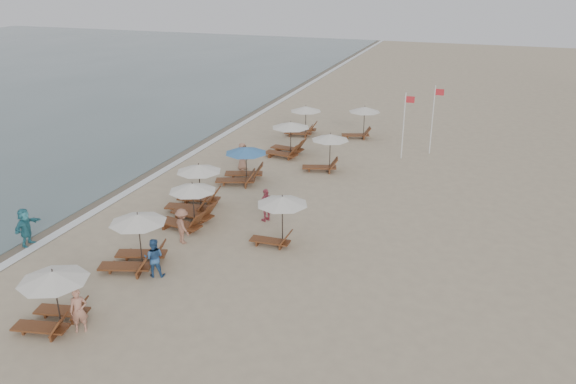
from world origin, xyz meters
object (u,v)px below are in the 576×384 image
(lounger_station_2, at_px, (188,206))
(lounger_station_5, at_px, (287,139))
(inland_station_0, at_px, (278,213))
(beachgoer_far_a, at_px, (266,205))
(inland_station_2, at_px, (361,119))
(beachgoer_far_b, at_px, (243,156))
(lounger_station_3, at_px, (195,189))
(beachgoer_mid_a, at_px, (154,258))
(beachgoer_mid_b, at_px, (182,226))
(lounger_station_1, at_px, (135,242))
(inland_station_1, at_px, (325,149))
(waterline_walker, at_px, (26,227))
(flag_pole_near, at_px, (404,122))
(lounger_station_4, at_px, (242,165))
(beachgoer_near, at_px, (79,311))
(lounger_station_6, at_px, (303,120))
(lounger_station_0, at_px, (52,297))

(lounger_station_2, height_order, lounger_station_5, lounger_station_5)
(lounger_station_2, xyz_separation_m, inland_station_0, (4.65, -0.51, 0.50))
(inland_station_0, xyz_separation_m, beachgoer_far_a, (-1.40, 2.16, -0.67))
(inland_station_2, height_order, beachgoer_far_b, inland_station_2)
(lounger_station_3, xyz_separation_m, beachgoer_far_b, (-0.18, 6.27, -0.24))
(lounger_station_5, xyz_separation_m, beachgoer_mid_a, (0.33, -16.26, -0.29))
(inland_station_2, bearing_deg, lounger_station_2, -104.00)
(lounger_station_5, relative_size, beachgoer_mid_a, 1.80)
(inland_station_0, xyz_separation_m, beachgoer_mid_b, (-3.99, -1.24, -0.68))
(beachgoer_mid_a, bearing_deg, beachgoer_far_b, -101.32)
(lounger_station_1, height_order, lounger_station_2, lounger_station_1)
(lounger_station_1, relative_size, inland_station_1, 0.98)
(lounger_station_3, height_order, inland_station_1, lounger_station_3)
(beachgoer_mid_a, bearing_deg, inland_station_1, -120.92)
(lounger_station_3, height_order, waterline_walker, lounger_station_3)
(inland_station_0, xyz_separation_m, flag_pole_near, (3.16, 14.02, 0.85))
(inland_station_0, xyz_separation_m, inland_station_2, (-0.37, 17.66, -0.09))
(lounger_station_4, bearing_deg, inland_station_1, 41.25)
(inland_station_1, xyz_separation_m, beachgoer_near, (-3.18, -18.24, -0.56))
(inland_station_2, bearing_deg, beachgoer_mid_a, -98.38)
(beachgoer_far_a, bearing_deg, lounger_station_5, -137.30)
(inland_station_2, xyz_separation_m, beachgoer_far_a, (-1.03, -15.50, -0.57))
(inland_station_2, xyz_separation_m, flag_pole_near, (3.53, -3.65, 0.94))
(beachgoer_far_b, bearing_deg, inland_station_1, -61.81)
(lounger_station_6, relative_size, beachgoer_mid_a, 1.64)
(lounger_station_4, distance_m, beachgoer_far_b, 2.17)
(inland_station_2, xyz_separation_m, beachgoer_far_b, (-5.11, -9.02, -0.57))
(lounger_station_6, bearing_deg, lounger_station_2, -90.56)
(beachgoer_near, relative_size, beachgoer_mid_b, 0.98)
(lounger_station_5, bearing_deg, beachgoer_far_b, -114.44)
(inland_station_1, relative_size, beachgoer_far_a, 1.70)
(beachgoer_near, height_order, beachgoer_mid_b, beachgoer_mid_b)
(beachgoer_mid_a, bearing_deg, flag_pole_near, -130.07)
(lounger_station_4, xyz_separation_m, beachgoer_far_a, (3.25, -4.49, -0.19))
(beachgoer_near, xyz_separation_m, beachgoer_far_a, (2.55, 10.35, 0.03))
(lounger_station_6, xyz_separation_m, beachgoer_mid_a, (0.90, -21.28, -0.27))
(beachgoer_far_a, relative_size, waterline_walker, 0.95)
(inland_station_1, bearing_deg, lounger_station_6, 117.80)
(lounger_station_5, relative_size, inland_station_1, 1.03)
(lounger_station_0, bearing_deg, beachgoer_far_a, 71.30)
(inland_station_0, distance_m, inland_station_2, 17.67)
(lounger_station_2, bearing_deg, inland_station_2, 76.00)
(beachgoer_far_a, bearing_deg, lounger_station_4, -115.65)
(lounger_station_2, xyz_separation_m, beachgoer_far_a, (3.25, 1.66, -0.17))
(lounger_station_4, height_order, beachgoer_near, lounger_station_4)
(lounger_station_2, height_order, inland_station_2, inland_station_2)
(inland_station_2, xyz_separation_m, beachgoer_near, (-3.58, -25.85, -0.61))
(lounger_station_5, height_order, beachgoer_far_a, lounger_station_5)
(inland_station_1, bearing_deg, lounger_station_3, -120.56)
(lounger_station_4, height_order, lounger_station_5, lounger_station_5)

